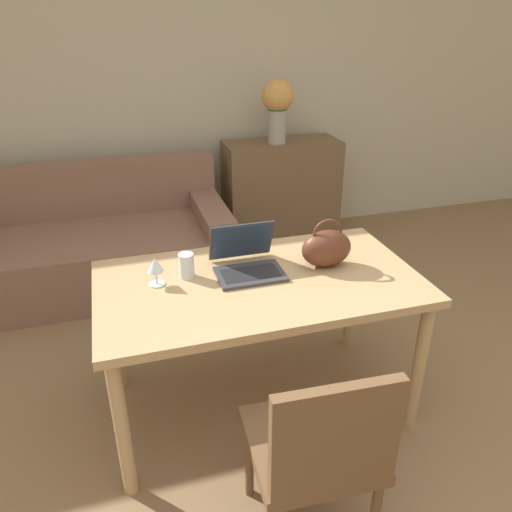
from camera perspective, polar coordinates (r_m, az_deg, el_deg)
ground_plane at (r=2.32m, az=7.52°, el=-25.97°), size 14.00×14.00×0.00m
wall_back at (r=4.22m, az=-7.93°, el=19.55°), size 10.00×0.06×2.70m
dining_table at (r=2.31m, az=0.35°, el=-4.50°), size 1.46×0.81×0.73m
chair at (r=1.84m, az=7.14°, el=-20.90°), size 0.46×0.46×0.86m
couch at (r=3.83m, az=-18.38°, el=0.99°), size 1.97×0.95×0.82m
sideboard at (r=4.29m, az=2.87°, el=7.29°), size 0.95×0.40×0.87m
laptop at (r=2.33m, az=-1.14°, el=-0.25°), size 0.31×0.30×0.21m
drinking_glass at (r=2.28m, az=-7.95°, el=-1.09°), size 0.07×0.07×0.12m
wine_glass at (r=2.22m, az=-11.45°, el=-1.19°), size 0.07×0.07×0.13m
handbag at (r=2.37m, az=8.06°, el=0.93°), size 0.24×0.15×0.24m
flower_vase at (r=4.04m, az=2.46°, el=17.01°), size 0.25×0.25×0.49m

